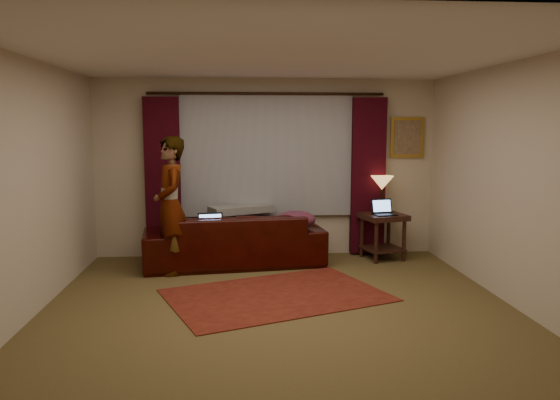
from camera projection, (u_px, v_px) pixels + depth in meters
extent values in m
cube|color=brown|center=(279.00, 309.00, 5.76)|extent=(5.00, 5.00, 0.01)
cube|color=silver|center=(279.00, 57.00, 5.41)|extent=(5.00, 5.00, 0.02)
cube|color=beige|center=(266.00, 168.00, 8.05)|extent=(5.00, 0.02, 2.60)
cube|color=beige|center=(313.00, 235.00, 3.11)|extent=(5.00, 0.02, 2.60)
cube|color=beige|center=(28.00, 189.00, 5.39)|extent=(0.02, 5.00, 2.60)
cube|color=beige|center=(514.00, 185.00, 5.78)|extent=(0.02, 5.00, 2.60)
cube|color=#97979E|center=(267.00, 155.00, 7.97)|extent=(2.50, 0.05, 1.80)
cube|color=#33060F|center=(163.00, 178.00, 7.85)|extent=(0.50, 0.14, 2.30)
cube|color=#33060F|center=(368.00, 176.00, 8.08)|extent=(0.50, 0.14, 2.30)
cylinder|color=black|center=(267.00, 94.00, 7.80)|extent=(0.04, 0.04, 3.40)
cube|color=#B0852E|center=(407.00, 137.00, 8.13)|extent=(0.50, 0.04, 0.60)
imported|color=black|center=(234.00, 229.00, 7.56)|extent=(2.57, 1.34, 0.99)
cube|color=gray|center=(241.00, 191.00, 7.81)|extent=(0.97, 0.69, 0.11)
ellipsoid|color=#5F273F|center=(296.00, 220.00, 7.61)|extent=(0.68, 0.60, 0.24)
cube|color=maroon|center=(276.00, 295.00, 6.21)|extent=(2.78, 2.33, 0.01)
cube|color=black|center=(383.00, 236.00, 7.89)|extent=(0.69, 0.69, 0.66)
imported|color=gray|center=(171.00, 206.00, 7.05)|extent=(0.64, 0.64, 1.79)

